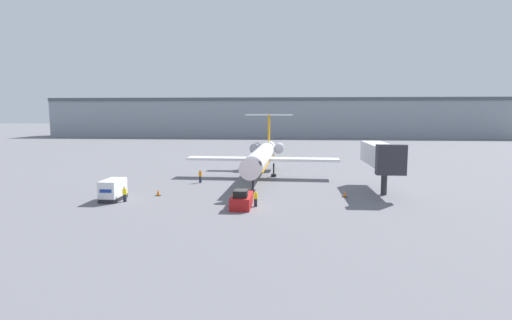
{
  "coord_description": "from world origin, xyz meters",
  "views": [
    {
      "loc": [
        4.14,
        -40.12,
        9.71
      ],
      "look_at": [
        0.0,
        12.95,
        3.33
      ],
      "focal_mm": 28.0,
      "sensor_mm": 36.0,
      "label": 1
    }
  ],
  "objects_px": {
    "traffic_cone_right": "(345,194)",
    "jet_bridge": "(380,155)",
    "luggage_cart": "(113,190)",
    "worker_near_tug": "(256,198)",
    "worker_on_apron": "(125,194)",
    "pushback_tug": "(242,200)",
    "worker_by_wing": "(200,176)",
    "airplane_main": "(262,155)",
    "traffic_cone_left": "(158,193)"
  },
  "relations": [
    {
      "from": "pushback_tug",
      "to": "worker_by_wing",
      "type": "relative_size",
      "value": 2.54
    },
    {
      "from": "pushback_tug",
      "to": "worker_near_tug",
      "type": "relative_size",
      "value": 2.76
    },
    {
      "from": "luggage_cart",
      "to": "worker_on_apron",
      "type": "relative_size",
      "value": 2.19
    },
    {
      "from": "traffic_cone_right",
      "to": "airplane_main",
      "type": "bearing_deg",
      "value": 128.04
    },
    {
      "from": "jet_bridge",
      "to": "traffic_cone_right",
      "type": "bearing_deg",
      "value": -140.85
    },
    {
      "from": "jet_bridge",
      "to": "traffic_cone_left",
      "type": "bearing_deg",
      "value": -169.34
    },
    {
      "from": "pushback_tug",
      "to": "traffic_cone_right",
      "type": "height_order",
      "value": "pushback_tug"
    },
    {
      "from": "luggage_cart",
      "to": "worker_by_wing",
      "type": "bearing_deg",
      "value": 58.08
    },
    {
      "from": "worker_by_wing",
      "to": "pushback_tug",
      "type": "bearing_deg",
      "value": -61.87
    },
    {
      "from": "pushback_tug",
      "to": "worker_by_wing",
      "type": "bearing_deg",
      "value": 118.13
    },
    {
      "from": "traffic_cone_left",
      "to": "jet_bridge",
      "type": "distance_m",
      "value": 27.25
    },
    {
      "from": "worker_near_tug",
      "to": "luggage_cart",
      "type": "bearing_deg",
      "value": 173.78
    },
    {
      "from": "worker_by_wing",
      "to": "worker_on_apron",
      "type": "distance_m",
      "value": 13.54
    },
    {
      "from": "traffic_cone_right",
      "to": "jet_bridge",
      "type": "xyz_separation_m",
      "value": [
        4.78,
        3.89,
        4.15
      ]
    },
    {
      "from": "worker_on_apron",
      "to": "pushback_tug",
      "type": "bearing_deg",
      "value": -6.31
    },
    {
      "from": "airplane_main",
      "to": "worker_by_wing",
      "type": "relative_size",
      "value": 15.77
    },
    {
      "from": "worker_near_tug",
      "to": "worker_on_apron",
      "type": "bearing_deg",
      "value": 175.56
    },
    {
      "from": "worker_near_tug",
      "to": "traffic_cone_right",
      "type": "height_order",
      "value": "worker_near_tug"
    },
    {
      "from": "airplane_main",
      "to": "traffic_cone_right",
      "type": "bearing_deg",
      "value": -51.96
    },
    {
      "from": "traffic_cone_right",
      "to": "jet_bridge",
      "type": "bearing_deg",
      "value": 39.15
    },
    {
      "from": "airplane_main",
      "to": "traffic_cone_left",
      "type": "distance_m",
      "value": 18.52
    },
    {
      "from": "airplane_main",
      "to": "jet_bridge",
      "type": "xyz_separation_m",
      "value": [
        15.15,
        -9.36,
        1.07
      ]
    },
    {
      "from": "worker_near_tug",
      "to": "jet_bridge",
      "type": "distance_m",
      "value": 17.82
    },
    {
      "from": "worker_near_tug",
      "to": "worker_on_apron",
      "type": "relative_size",
      "value": 1.01
    },
    {
      "from": "airplane_main",
      "to": "pushback_tug",
      "type": "relative_size",
      "value": 6.22
    },
    {
      "from": "luggage_cart",
      "to": "worker_near_tug",
      "type": "relative_size",
      "value": 2.16
    },
    {
      "from": "airplane_main",
      "to": "luggage_cart",
      "type": "xyz_separation_m",
      "value": [
        -15.56,
        -17.05,
        -2.22
      ]
    },
    {
      "from": "airplane_main",
      "to": "pushback_tug",
      "type": "distance_m",
      "value": 19.32
    },
    {
      "from": "jet_bridge",
      "to": "worker_near_tug",
      "type": "bearing_deg",
      "value": -147.26
    },
    {
      "from": "worker_by_wing",
      "to": "traffic_cone_right",
      "type": "xyz_separation_m",
      "value": [
        18.66,
        -7.87,
        -0.67
      ]
    },
    {
      "from": "traffic_cone_left",
      "to": "jet_bridge",
      "type": "bearing_deg",
      "value": 10.66
    },
    {
      "from": "luggage_cart",
      "to": "worker_on_apron",
      "type": "distance_m",
      "value": 1.75
    },
    {
      "from": "traffic_cone_left",
      "to": "pushback_tug",
      "type": "bearing_deg",
      "value": -24.68
    },
    {
      "from": "airplane_main",
      "to": "worker_on_apron",
      "type": "xyz_separation_m",
      "value": [
        -13.96,
        -17.68,
        -2.52
      ]
    },
    {
      "from": "worker_by_wing",
      "to": "jet_bridge",
      "type": "xyz_separation_m",
      "value": [
        23.44,
        -3.98,
        3.48
      ]
    },
    {
      "from": "worker_by_wing",
      "to": "traffic_cone_right",
      "type": "distance_m",
      "value": 20.26
    },
    {
      "from": "traffic_cone_right",
      "to": "pushback_tug",
      "type": "bearing_deg",
      "value": -152.59
    },
    {
      "from": "airplane_main",
      "to": "luggage_cart",
      "type": "distance_m",
      "value": 23.19
    },
    {
      "from": "worker_on_apron",
      "to": "jet_bridge",
      "type": "xyz_separation_m",
      "value": [
        29.11,
        8.32,
        3.59
      ]
    },
    {
      "from": "worker_near_tug",
      "to": "traffic_cone_right",
      "type": "bearing_deg",
      "value": 29.26
    },
    {
      "from": "pushback_tug",
      "to": "worker_near_tug",
      "type": "bearing_deg",
      "value": 12.75
    },
    {
      "from": "luggage_cart",
      "to": "jet_bridge",
      "type": "relative_size",
      "value": 0.3
    },
    {
      "from": "worker_on_apron",
      "to": "worker_by_wing",
      "type": "bearing_deg",
      "value": 65.25
    },
    {
      "from": "airplane_main",
      "to": "luggage_cart",
      "type": "relative_size",
      "value": 7.96
    },
    {
      "from": "worker_near_tug",
      "to": "worker_by_wing",
      "type": "height_order",
      "value": "worker_by_wing"
    },
    {
      "from": "airplane_main",
      "to": "traffic_cone_left",
      "type": "relative_size",
      "value": 36.24
    },
    {
      "from": "worker_near_tug",
      "to": "worker_by_wing",
      "type": "distance_m",
      "value": 16.02
    },
    {
      "from": "luggage_cart",
      "to": "jet_bridge",
      "type": "xyz_separation_m",
      "value": [
        30.71,
        7.69,
        3.29
      ]
    },
    {
      "from": "worker_by_wing",
      "to": "jet_bridge",
      "type": "height_order",
      "value": "jet_bridge"
    },
    {
      "from": "worker_near_tug",
      "to": "worker_on_apron",
      "type": "height_order",
      "value": "worker_near_tug"
    }
  ]
}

